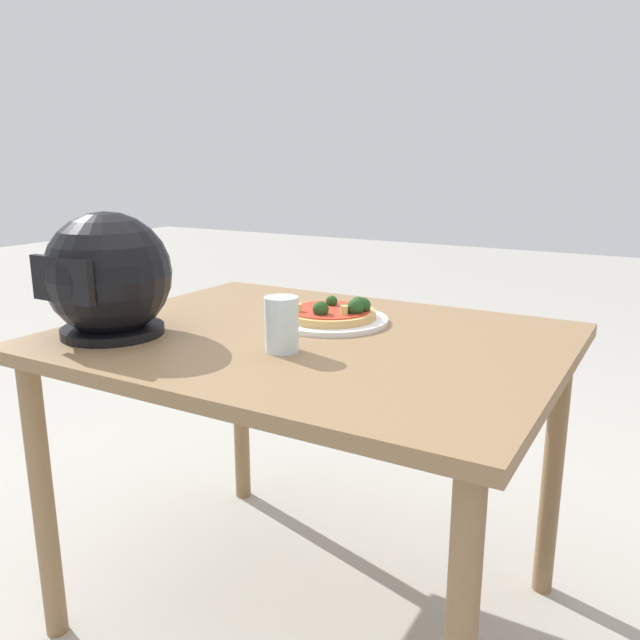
{
  "coord_description": "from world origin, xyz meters",
  "views": [
    {
      "loc": [
        -0.71,
        1.19,
        1.1
      ],
      "look_at": [
        0.01,
        -0.06,
        0.74
      ],
      "focal_mm": 35.94,
      "sensor_mm": 36.0,
      "label": 1
    }
  ],
  "objects_px": {
    "dining_table": "(310,371)",
    "drinking_glass": "(282,324)",
    "pizza": "(333,312)",
    "motorcycle_helmet": "(108,277)"
  },
  "relations": [
    {
      "from": "motorcycle_helmet",
      "to": "pizza",
      "type": "bearing_deg",
      "value": -137.78
    },
    {
      "from": "dining_table",
      "to": "drinking_glass",
      "type": "xyz_separation_m",
      "value": [
        -0.02,
        0.14,
        0.14
      ]
    },
    {
      "from": "motorcycle_helmet",
      "to": "drinking_glass",
      "type": "height_order",
      "value": "motorcycle_helmet"
    },
    {
      "from": "pizza",
      "to": "motorcycle_helmet",
      "type": "distance_m",
      "value": 0.52
    },
    {
      "from": "motorcycle_helmet",
      "to": "dining_table",
      "type": "bearing_deg",
      "value": -149.99
    },
    {
      "from": "pizza",
      "to": "drinking_glass",
      "type": "bearing_deg",
      "value": 94.76
    },
    {
      "from": "motorcycle_helmet",
      "to": "drinking_glass",
      "type": "relative_size",
      "value": 2.41
    },
    {
      "from": "motorcycle_helmet",
      "to": "drinking_glass",
      "type": "xyz_separation_m",
      "value": [
        -0.4,
        -0.08,
        -0.07
      ]
    },
    {
      "from": "pizza",
      "to": "drinking_glass",
      "type": "relative_size",
      "value": 1.97
    },
    {
      "from": "pizza",
      "to": "motorcycle_helmet",
      "type": "relative_size",
      "value": 0.81
    }
  ]
}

